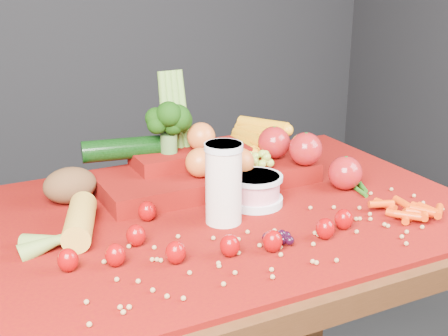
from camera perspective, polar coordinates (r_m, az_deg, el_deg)
name	(u,v)px	position (r m, az deg, el deg)	size (l,w,h in m)	color
table	(228,252)	(1.41, 0.37, -7.71)	(1.10, 0.80, 0.75)	#311A0B
red_cloth	(228,211)	(1.37, 0.38, -3.95)	(1.05, 0.75, 0.01)	#680E03
milk_glass	(224,181)	(1.27, -0.04, -1.16)	(0.08, 0.08, 0.17)	silver
yogurt_bowl	(255,189)	(1.38, 2.84, -1.92)	(0.13, 0.13, 0.07)	silver
strawberry_scatter	(191,236)	(1.19, -3.04, -6.23)	(0.58, 0.28, 0.05)	#920509
dark_grape_cluster	(275,239)	(1.21, 4.73, -6.47)	(0.06, 0.05, 0.03)	black
soybean_scatter	(276,243)	(1.21, 4.78, -6.84)	(0.84, 0.24, 0.01)	#AC7E4A
corn_ear	(64,234)	(1.24, -14.44, -5.90)	(0.23, 0.26, 0.06)	gold
potato	(70,185)	(1.43, -13.90, -1.56)	(0.12, 0.09, 0.08)	#532F1A
baby_carrot_pile	(412,208)	(1.39, 16.80, -3.49)	(0.17, 0.17, 0.03)	red
green_bean_pile	(352,183)	(1.53, 11.59, -1.40)	(0.14, 0.12, 0.01)	#1E5613
produce_mound	(216,160)	(1.50, -0.70, 0.73)	(0.59, 0.35, 0.27)	#680E03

